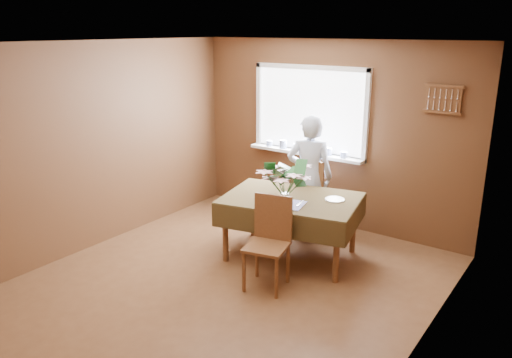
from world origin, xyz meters
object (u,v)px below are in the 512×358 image
Objects in this scene: chair_near at (269,238)px; seated_woman at (309,177)px; dining_table at (291,205)px; flower_bouquet at (285,179)px; chair_far at (311,192)px.

seated_woman is (-0.32, 1.39, 0.28)m from chair_near.
dining_table is 1.78× the size of chair_near.
flower_bouquet is at bearing -87.17° from dining_table.
dining_table is 0.73m from chair_near.
seated_woman is 2.97× the size of flower_bouquet.
chair_near is at bearing 80.34° from seated_woman.
chair_near is at bearing -77.88° from flower_bouquet.
dining_table is at bearing 105.24° from flower_bouquet.
dining_table is 0.72m from seated_woman.
flower_bouquet is (-0.10, 0.45, 0.52)m from chair_near.
seated_woman is at bearing 103.00° from chair_far.
chair_near reaches higher than dining_table.
seated_woman is (0.04, -0.12, 0.26)m from chair_far.
flower_bouquet is at bearing 99.16° from chair_far.
chair_far is 0.29m from seated_woman.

